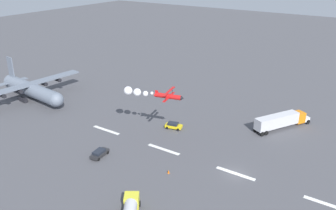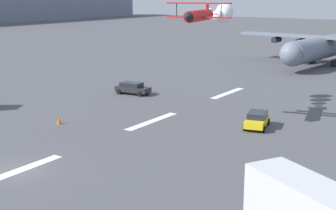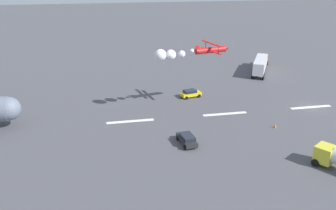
# 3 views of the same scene
# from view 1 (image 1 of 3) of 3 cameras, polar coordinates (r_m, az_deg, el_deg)

# --- Properties ---
(ground_plane) EXTENTS (440.00, 440.00, 0.00)m
(ground_plane) POSITION_cam_1_polar(r_m,az_deg,el_deg) (70.63, 10.84, -10.80)
(ground_plane) COLOR #4C4C51
(ground_plane) RESTS_ON ground
(runway_stripe_2) EXTENTS (8.00, 0.90, 0.01)m
(runway_stripe_2) POSITION_cam_1_polar(r_m,az_deg,el_deg) (67.51, 24.43, -14.41)
(runway_stripe_2) COLOR white
(runway_stripe_2) RESTS_ON ground
(runway_stripe_3) EXTENTS (8.00, 0.90, 0.01)m
(runway_stripe_3) POSITION_cam_1_polar(r_m,az_deg,el_deg) (70.63, 10.84, -10.79)
(runway_stripe_3) COLOR white
(runway_stripe_3) RESTS_ON ground
(runway_stripe_4) EXTENTS (8.00, 0.90, 0.01)m
(runway_stripe_4) POSITION_cam_1_polar(r_m,az_deg,el_deg) (77.36, -0.71, -7.16)
(runway_stripe_4) COLOR white
(runway_stripe_4) RESTS_ON ground
(runway_stripe_5) EXTENTS (8.00, 0.90, 0.01)m
(runway_stripe_5) POSITION_cam_1_polar(r_m,az_deg,el_deg) (86.87, -9.92, -4.00)
(runway_stripe_5) COLOR white
(runway_stripe_5) RESTS_ON ground
(cargo_transport_plane) EXTENTS (26.49, 31.99, 11.21)m
(cargo_transport_plane) POSITION_cam_1_polar(r_m,az_deg,el_deg) (108.74, -20.86, 2.27)
(cargo_transport_plane) COLOR slate
(cargo_transport_plane) RESTS_ON ground
(stunt_biplane_red) EXTENTS (14.11, 6.31, 2.32)m
(stunt_biplane_red) POSITION_cam_1_polar(r_m,az_deg,el_deg) (78.94, -3.58, 1.91)
(stunt_biplane_red) COLOR red
(semi_truck_orange) EXTENTS (10.26, 15.13, 3.70)m
(semi_truck_orange) POSITION_cam_1_polar(r_m,az_deg,el_deg) (89.87, 17.80, -2.36)
(semi_truck_orange) COLOR silver
(semi_truck_orange) RESTS_ON ground
(followme_car_yellow) EXTENTS (4.38, 2.79, 1.52)m
(followme_car_yellow) POSITION_cam_1_polar(r_m,az_deg,el_deg) (86.05, 0.89, -3.31)
(followme_car_yellow) COLOR yellow
(followme_car_yellow) RESTS_ON ground
(airport_staff_sedan) EXTENTS (2.45, 4.65, 1.52)m
(airport_staff_sedan) POSITION_cam_1_polar(r_m,az_deg,el_deg) (75.72, -11.00, -7.63)
(airport_staff_sedan) COLOR #262628
(airport_staff_sedan) RESTS_ON ground
(traffic_cone_far) EXTENTS (0.44, 0.44, 0.75)m
(traffic_cone_far) POSITION_cam_1_polar(r_m,az_deg,el_deg) (69.29, 0.08, -10.68)
(traffic_cone_far) COLOR orange
(traffic_cone_far) RESTS_ON ground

